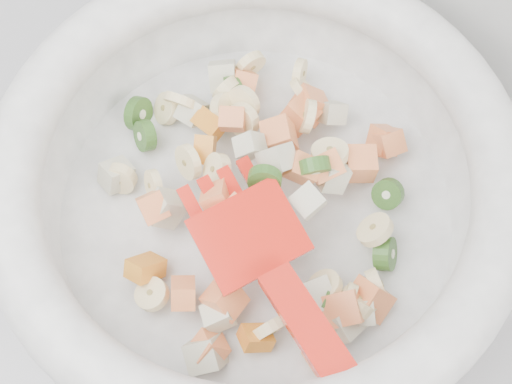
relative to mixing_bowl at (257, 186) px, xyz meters
The scene contains 1 object.
mixing_bowl is the anchor object (origin of this frame).
Camera 1 is at (-0.01, 1.31, 1.45)m, focal length 55.00 mm.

